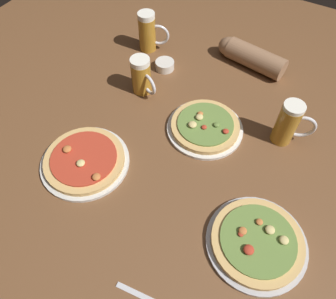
{
  "coord_description": "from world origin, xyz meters",
  "views": [
    {
      "loc": [
        0.32,
        -0.55,
        0.9
      ],
      "look_at": [
        0.0,
        0.0,
        0.02
      ],
      "focal_mm": 34.14,
      "sensor_mm": 36.0,
      "label": 1
    }
  ],
  "objects": [
    {
      "name": "beer_mug_amber",
      "position": [
        -0.24,
        0.22,
        0.07
      ],
      "size": [
        0.12,
        0.08,
        0.15
      ],
      "color": "#B27A23",
      "rests_on": "ground_plane"
    },
    {
      "name": "diner_arm",
      "position": [
        0.06,
        0.57,
        0.04
      ],
      "size": [
        0.3,
        0.13,
        0.09
      ],
      "color": "#936B4C",
      "rests_on": "ground_plane"
    },
    {
      "name": "pizza_plate_near",
      "position": [
        0.38,
        -0.15,
        0.02
      ],
      "size": [
        0.29,
        0.29,
        0.05
      ],
      "color": "#B2B2B7",
      "rests_on": "ground_plane"
    },
    {
      "name": "ramekin_sauce",
      "position": [
        -0.23,
        0.37,
        0.02
      ],
      "size": [
        0.08,
        0.08,
        0.03
      ],
      "primitive_type": "cylinder",
      "color": "silver",
      "rests_on": "ground_plane"
    },
    {
      "name": "beer_mug_pale",
      "position": [
        0.32,
        0.25,
        0.08
      ],
      "size": [
        0.13,
        0.07,
        0.17
      ],
      "color": "#B27A23",
      "rests_on": "ground_plane"
    },
    {
      "name": "ground_plane",
      "position": [
        0.0,
        0.0,
        -0.01
      ],
      "size": [
        2.4,
        2.4,
        0.03
      ],
      "primitive_type": "cube",
      "color": "brown"
    },
    {
      "name": "beer_mug_dark",
      "position": [
        -0.36,
        0.46,
        0.08
      ],
      "size": [
        0.13,
        0.08,
        0.17
      ],
      "color": "#B27A23",
      "rests_on": "ground_plane"
    },
    {
      "name": "pizza_plate_far",
      "position": [
        0.06,
        0.16,
        0.02
      ],
      "size": [
        0.27,
        0.27,
        0.05
      ],
      "color": "silver",
      "rests_on": "ground_plane"
    },
    {
      "name": "pizza_plate_side",
      "position": [
        -0.22,
        -0.18,
        0.02
      ],
      "size": [
        0.3,
        0.3,
        0.05
      ],
      "color": "silver",
      "rests_on": "ground_plane"
    }
  ]
}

